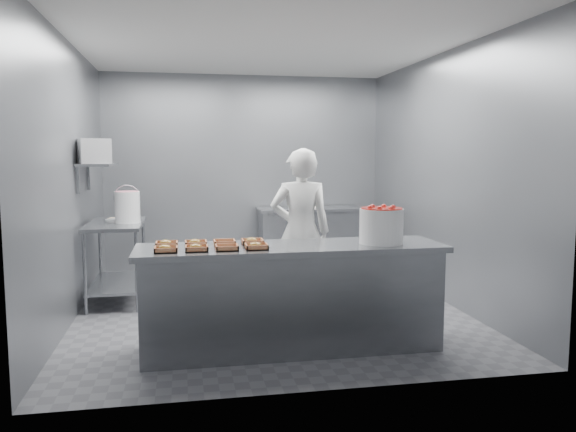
% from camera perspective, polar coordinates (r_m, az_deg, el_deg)
% --- Properties ---
extents(floor, '(4.50, 4.50, 0.00)m').
position_cam_1_polar(floor, '(6.24, -2.04, -9.19)').
color(floor, '#4C4C51').
rests_on(floor, ground).
extents(ceiling, '(4.50, 4.50, 0.00)m').
position_cam_1_polar(ceiling, '(6.12, -2.15, 16.98)').
color(ceiling, white).
rests_on(ceiling, wall_back).
extents(wall_back, '(4.00, 0.04, 2.80)m').
position_cam_1_polar(wall_back, '(8.25, -4.43, 4.43)').
color(wall_back, slate).
rests_on(wall_back, ground).
extents(wall_left, '(0.04, 4.50, 2.80)m').
position_cam_1_polar(wall_left, '(6.06, -21.19, 3.36)').
color(wall_left, slate).
rests_on(wall_left, ground).
extents(wall_right, '(0.04, 4.50, 2.80)m').
position_cam_1_polar(wall_right, '(6.62, 15.33, 3.78)').
color(wall_right, slate).
rests_on(wall_right, ground).
extents(service_counter, '(2.60, 0.70, 0.90)m').
position_cam_1_polar(service_counter, '(4.84, 0.35, -8.21)').
color(service_counter, slate).
rests_on(service_counter, ground).
extents(prep_table, '(0.60, 1.20, 0.90)m').
position_cam_1_polar(prep_table, '(6.68, -17.02, -3.23)').
color(prep_table, slate).
rests_on(prep_table, ground).
extents(back_counter, '(1.50, 0.60, 0.90)m').
position_cam_1_polar(back_counter, '(8.14, 2.22, -2.28)').
color(back_counter, slate).
rests_on(back_counter, ground).
extents(wall_shelf, '(0.35, 0.90, 0.03)m').
position_cam_1_polar(wall_shelf, '(6.61, -18.76, 4.96)').
color(wall_shelf, slate).
rests_on(wall_shelf, wall_left).
extents(tray_0, '(0.19, 0.18, 0.06)m').
position_cam_1_polar(tray_0, '(4.53, -12.34, -3.27)').
color(tray_0, tan).
rests_on(tray_0, service_counter).
extents(tray_1, '(0.19, 0.18, 0.06)m').
position_cam_1_polar(tray_1, '(4.53, -9.30, -3.21)').
color(tray_1, tan).
rests_on(tray_1, service_counter).
extents(tray_2, '(0.19, 0.18, 0.04)m').
position_cam_1_polar(tray_2, '(4.54, -6.23, -3.17)').
color(tray_2, tan).
rests_on(tray_2, service_counter).
extents(tray_3, '(0.19, 0.18, 0.06)m').
position_cam_1_polar(tray_3, '(4.57, -3.26, -3.06)').
color(tray_3, tan).
rests_on(tray_3, service_counter).
extents(tray_4, '(0.19, 0.18, 0.06)m').
position_cam_1_polar(tray_4, '(4.78, -12.25, -2.77)').
color(tray_4, tan).
rests_on(tray_4, service_counter).
extents(tray_5, '(0.19, 0.18, 0.06)m').
position_cam_1_polar(tray_5, '(4.78, -9.37, -2.71)').
color(tray_5, tan).
rests_on(tray_5, service_counter).
extents(tray_6, '(0.19, 0.18, 0.04)m').
position_cam_1_polar(tray_6, '(4.79, -6.46, -2.68)').
color(tray_6, tan).
rests_on(tray_6, service_counter).
extents(tray_7, '(0.19, 0.18, 0.06)m').
position_cam_1_polar(tray_7, '(4.82, -3.65, -2.58)').
color(tray_7, tan).
rests_on(tray_7, service_counter).
extents(worker, '(0.67, 0.48, 1.73)m').
position_cam_1_polar(worker, '(5.86, 1.29, -1.58)').
color(worker, silver).
rests_on(worker, ground).
extents(strawberry_tub, '(0.37, 0.37, 0.31)m').
position_cam_1_polar(strawberry_tub, '(4.88, 9.46, -0.85)').
color(strawberry_tub, silver).
rests_on(strawberry_tub, service_counter).
extents(glaze_bucket, '(0.29, 0.28, 0.43)m').
position_cam_1_polar(glaze_bucket, '(6.54, -16.01, 0.96)').
color(glaze_bucket, silver).
rests_on(glaze_bucket, prep_table).
extents(bucket_lid, '(0.40, 0.40, 0.02)m').
position_cam_1_polar(bucket_lid, '(6.72, -16.77, -0.41)').
color(bucket_lid, silver).
rests_on(bucket_lid, prep_table).
extents(rag, '(0.18, 0.16, 0.02)m').
position_cam_1_polar(rag, '(6.88, -17.11, -0.28)').
color(rag, '#CCB28C').
rests_on(rag, prep_table).
extents(appliance, '(0.40, 0.43, 0.26)m').
position_cam_1_polar(appliance, '(6.35, -19.15, 6.24)').
color(appliance, gray).
rests_on(appliance, wall_shelf).
extents(paper_stack, '(0.34, 0.28, 0.05)m').
position_cam_1_polar(paper_stack, '(8.07, 1.74, 1.02)').
color(paper_stack, silver).
rests_on(paper_stack, back_counter).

